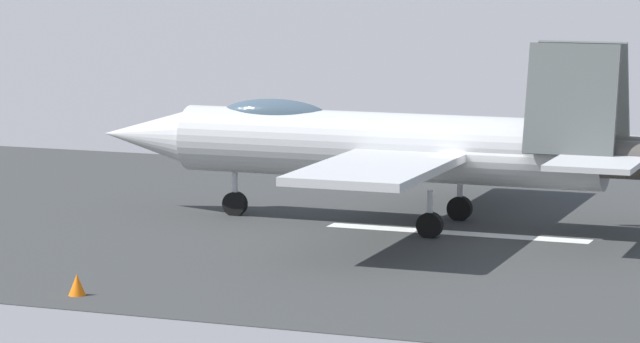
# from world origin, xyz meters

# --- Properties ---
(ground_plane) EXTENTS (400.00, 400.00, 0.00)m
(ground_plane) POSITION_xyz_m (0.00, 0.00, 0.00)
(ground_plane) COLOR slate
(runway_strip) EXTENTS (240.00, 26.00, 0.02)m
(runway_strip) POSITION_xyz_m (-0.02, 0.00, 0.01)
(runway_strip) COLOR #363737
(runway_strip) RESTS_ON ground
(fighter_jet) EXTENTS (17.60, 14.68, 5.69)m
(fighter_jet) POSITION_xyz_m (3.38, -0.62, 2.49)
(fighter_jet) COLOR #B9B9BA
(fighter_jet) RESTS_ON ground
(crew_person) EXTENTS (0.37, 0.69, 1.68)m
(crew_person) POSITION_xyz_m (15.14, -12.46, 0.84)
(crew_person) COLOR #1E2338
(crew_person) RESTS_ON ground
(marker_cone_mid) EXTENTS (0.44, 0.44, 0.55)m
(marker_cone_mid) POSITION_xyz_m (7.10, 11.55, 0.28)
(marker_cone_mid) COLOR orange
(marker_cone_mid) RESTS_ON ground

